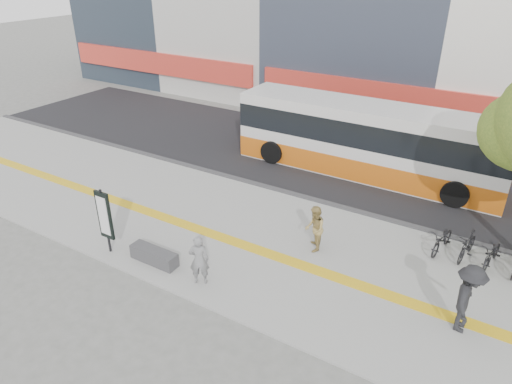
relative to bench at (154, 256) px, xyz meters
The scene contains 12 objects.
ground 2.88m from the bench, 24.78° to the left, with size 120.00×120.00×0.00m, color #62615D.
sidewalk 3.76m from the bench, 46.08° to the left, with size 40.00×7.00×0.08m, color gray.
tactile_strip 3.41m from the bench, 40.24° to the left, with size 40.00×0.45×0.01m, color gold.
street 10.53m from the bench, 75.70° to the left, with size 40.00×8.00×0.06m, color black.
curb 6.73m from the bench, 67.25° to the left, with size 40.00×0.25×0.14m, color #313133.
bench is the anchor object (origin of this frame).
signboard 1.94m from the bench, 169.19° to the right, with size 0.55×0.10×2.20m.
bus 10.28m from the bench, 71.67° to the left, with size 11.21×2.66×2.98m.
bicycle_row 10.54m from the bench, 29.58° to the left, with size 4.34×1.59×0.89m.
seated_woman 1.88m from the bench, ahead, with size 0.57×0.37×1.56m, color black.
pedestrian_tan 5.03m from the bench, 39.28° to the left, with size 0.74×0.58×1.53m, color #A38A4D.
pedestrian_dark 8.77m from the bench, 12.53° to the left, with size 1.22×0.70×1.89m, color black.
Camera 1 is at (6.07, -9.43, 8.47)m, focal length 32.18 mm.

